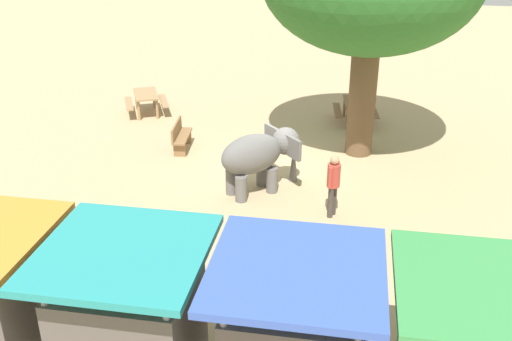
# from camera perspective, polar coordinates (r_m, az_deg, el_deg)

# --- Properties ---
(ground_plane) EXTENTS (60.00, 60.00, 0.00)m
(ground_plane) POSITION_cam_1_polar(r_m,az_deg,el_deg) (17.06, 1.52, -0.04)
(ground_plane) COLOR tan
(elephant) EXTENTS (2.25, 2.20, 1.65)m
(elephant) POSITION_cam_1_polar(r_m,az_deg,el_deg) (15.50, 0.35, 1.55)
(elephant) COLOR slate
(elephant) RESTS_ON ground_plane
(person_handler) EXTENTS (0.32, 0.48, 1.62)m
(person_handler) POSITION_cam_1_polar(r_m,az_deg,el_deg) (14.43, 7.49, -1.05)
(person_handler) COLOR #3F3833
(person_handler) RESTS_ON ground_plane
(wooden_bench) EXTENTS (0.54, 1.43, 0.88)m
(wooden_bench) POSITION_cam_1_polar(r_m,az_deg,el_deg) (18.47, -7.34, 3.38)
(wooden_bench) COLOR olive
(wooden_bench) RESTS_ON ground_plane
(picnic_table_near) EXTENTS (1.96, 1.97, 0.78)m
(picnic_table_near) POSITION_cam_1_polar(r_m,az_deg,el_deg) (21.75, -10.58, 6.87)
(picnic_table_near) COLOR #9E7A51
(picnic_table_near) RESTS_ON ground_plane
(picnic_table_far) EXTENTS (1.65, 1.67, 0.78)m
(picnic_table_far) POSITION_cam_1_polar(r_m,az_deg,el_deg) (20.82, 9.62, 6.12)
(picnic_table_far) COLOR brown
(picnic_table_far) RESTS_ON ground_plane
(market_stall_teal) EXTENTS (2.50, 2.50, 2.52)m
(market_stall_teal) POSITION_cam_1_polar(r_m,az_deg,el_deg) (9.82, -11.99, -14.20)
(market_stall_teal) COLOR #59514C
(market_stall_teal) RESTS_ON ground_plane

